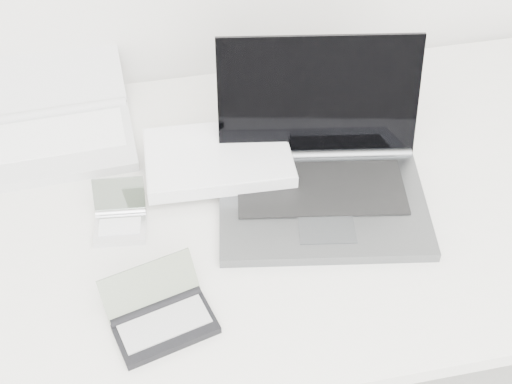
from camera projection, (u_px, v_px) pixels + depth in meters
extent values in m
cube|color=white|center=(268.00, 203.00, 1.32)|extent=(1.60, 0.80, 0.03)
cylinder|color=silver|center=(509.00, 165.00, 1.93)|extent=(0.04, 0.04, 0.70)
cube|color=#56595B|center=(323.00, 207.00, 1.28)|extent=(0.41, 0.31, 0.02)
cube|color=black|center=(321.00, 188.00, 1.30)|extent=(0.32, 0.19, 0.00)
cube|color=black|center=(318.00, 97.00, 1.31)|extent=(0.38, 0.13, 0.23)
cylinder|color=#56595B|center=(316.00, 155.00, 1.36)|extent=(0.36, 0.08, 0.02)
cube|color=#3C3F42|center=(327.00, 230.00, 1.23)|extent=(0.11, 0.08, 0.00)
cube|color=white|center=(218.00, 158.00, 1.34)|extent=(0.28, 0.19, 0.03)
cube|color=white|center=(218.00, 152.00, 1.33)|extent=(0.27, 0.19, 0.00)
cube|color=silver|center=(61.00, 146.00, 1.40)|extent=(0.29, 0.20, 0.02)
cube|color=white|center=(60.00, 135.00, 1.40)|extent=(0.25, 0.13, 0.00)
cube|color=silver|center=(53.00, 76.00, 1.49)|extent=(0.29, 0.18, 0.06)
cylinder|color=silver|center=(58.00, 112.00, 1.45)|extent=(0.28, 0.03, 0.02)
cube|color=silver|center=(120.00, 229.00, 1.25)|extent=(0.10, 0.08, 0.01)
cube|color=silver|center=(120.00, 226.00, 1.24)|extent=(0.08, 0.05, 0.00)
cube|color=gray|center=(119.00, 195.00, 1.26)|extent=(0.09, 0.04, 0.06)
cylinder|color=silver|center=(121.00, 213.00, 1.27)|extent=(0.09, 0.02, 0.01)
cube|color=black|center=(166.00, 329.00, 1.10)|extent=(0.17, 0.12, 0.01)
cube|color=#9C9C9C|center=(165.00, 324.00, 1.10)|extent=(0.15, 0.09, 0.00)
cube|color=slate|center=(149.00, 285.00, 1.11)|extent=(0.16, 0.08, 0.06)
cylinder|color=black|center=(156.00, 307.00, 1.12)|extent=(0.15, 0.05, 0.02)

